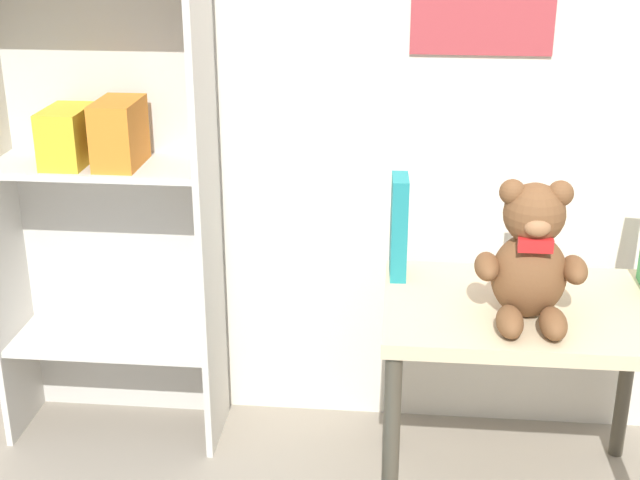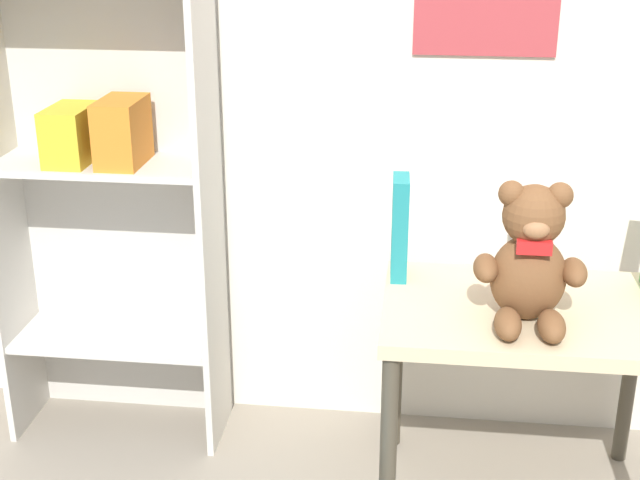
{
  "view_description": "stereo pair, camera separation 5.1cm",
  "coord_description": "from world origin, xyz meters",
  "px_view_note": "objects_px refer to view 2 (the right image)",
  "views": [
    {
      "loc": [
        0.01,
        -1.06,
        1.49
      ],
      "look_at": [
        -0.18,
        0.98,
        0.68
      ],
      "focal_mm": 50.0,
      "sensor_mm": 36.0,
      "label": 1
    },
    {
      "loc": [
        0.07,
        -1.06,
        1.49
      ],
      "look_at": [
        -0.18,
        0.98,
        0.68
      ],
      "focal_mm": 50.0,
      "sensor_mm": 36.0,
      "label": 2
    }
  ],
  "objects_px": {
    "bookshelf_side": "(103,122)",
    "book_standing_pink": "(526,247)",
    "teddy_bear": "(530,260)",
    "book_standing_teal": "(400,228)",
    "display_table": "(525,335)"
  },
  "relations": [
    {
      "from": "display_table",
      "to": "book_standing_teal",
      "type": "distance_m",
      "value": 0.41
    },
    {
      "from": "display_table",
      "to": "bookshelf_side",
      "type": "bearing_deg",
      "value": 167.52
    },
    {
      "from": "teddy_bear",
      "to": "book_standing_teal",
      "type": "xyz_separation_m",
      "value": [
        -0.3,
        0.22,
        -0.02
      ]
    },
    {
      "from": "teddy_bear",
      "to": "book_standing_teal",
      "type": "height_order",
      "value": "teddy_bear"
    },
    {
      "from": "display_table",
      "to": "book_standing_pink",
      "type": "height_order",
      "value": "book_standing_pink"
    },
    {
      "from": "teddy_bear",
      "to": "book_standing_teal",
      "type": "distance_m",
      "value": 0.38
    },
    {
      "from": "display_table",
      "to": "book_standing_teal",
      "type": "xyz_separation_m",
      "value": [
        -0.32,
        0.15,
        0.21
      ]
    },
    {
      "from": "display_table",
      "to": "teddy_bear",
      "type": "xyz_separation_m",
      "value": [
        -0.01,
        -0.07,
        0.23
      ]
    },
    {
      "from": "bookshelf_side",
      "to": "teddy_bear",
      "type": "distance_m",
      "value": 1.17
    },
    {
      "from": "teddy_bear",
      "to": "book_standing_pink",
      "type": "xyz_separation_m",
      "value": [
        0.01,
        0.2,
        -0.05
      ]
    },
    {
      "from": "bookshelf_side",
      "to": "book_standing_pink",
      "type": "bearing_deg",
      "value": -6.02
    },
    {
      "from": "teddy_bear",
      "to": "display_table",
      "type": "bearing_deg",
      "value": 79.7
    },
    {
      "from": "book_standing_pink",
      "to": "book_standing_teal",
      "type": "bearing_deg",
      "value": 176.81
    },
    {
      "from": "display_table",
      "to": "teddy_bear",
      "type": "height_order",
      "value": "teddy_bear"
    },
    {
      "from": "teddy_bear",
      "to": "book_standing_pink",
      "type": "relative_size",
      "value": 1.62
    }
  ]
}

